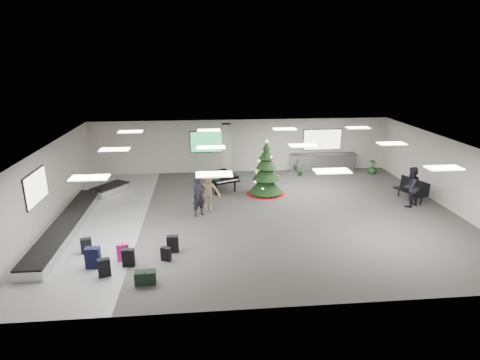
{
  "coord_description": "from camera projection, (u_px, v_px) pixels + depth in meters",
  "views": [
    {
      "loc": [
        -2.36,
        -16.68,
        6.93
      ],
      "look_at": [
        -0.66,
        1.0,
        1.33
      ],
      "focal_mm": 30.0,
      "sensor_mm": 36.0,
      "label": 1
    }
  ],
  "objects": [
    {
      "name": "suitcase_1",
      "position": [
        128.0,
        258.0,
        13.62
      ],
      "size": [
        0.41,
        0.22,
        0.65
      ],
      "rotation": [
        0.0,
        0.0,
        -0.01
      ],
      "color": "black",
      "rests_on": "ground"
    },
    {
      "name": "traveler_b",
      "position": [
        208.0,
        191.0,
        18.31
      ],
      "size": [
        1.21,
        0.71,
        1.86
      ],
      "primitive_type": "imported",
      "rotation": [
        0.0,
        0.0,
        -0.01
      ],
      "color": "#947C5B",
      "rests_on": "ground"
    },
    {
      "name": "traveler_a",
      "position": [
        199.0,
        196.0,
        17.73
      ],
      "size": [
        0.81,
        0.75,
        1.85
      ],
      "primitive_type": "imported",
      "rotation": [
        0.0,
        0.0,
        0.62
      ],
      "color": "black",
      "rests_on": "ground"
    },
    {
      "name": "service_counter",
      "position": [
        322.0,
        162.0,
        24.74
      ],
      "size": [
        4.05,
        0.65,
        1.08
      ],
      "color": "silver",
      "rests_on": "ground"
    },
    {
      "name": "green_duffel",
      "position": [
        145.0,
        277.0,
        12.6
      ],
      "size": [
        0.67,
        0.36,
        0.46
      ],
      "rotation": [
        0.0,
        0.0,
        0.05
      ],
      "color": "black",
      "rests_on": "ground"
    },
    {
      "name": "potted_plant_left",
      "position": [
        301.0,
        170.0,
        23.77
      ],
      "size": [
        0.5,
        0.49,
        0.71
      ],
      "primitive_type": "imported",
      "rotation": [
        0.0,
        0.0,
        0.69
      ],
      "color": "#15441C",
      "rests_on": "ground"
    },
    {
      "name": "christmas_tree",
      "position": [
        266.0,
        175.0,
        20.5
      ],
      "size": [
        2.04,
        2.04,
        2.91
      ],
      "color": "maroon",
      "rests_on": "ground"
    },
    {
      "name": "suitcase_0",
      "position": [
        104.0,
        268.0,
        13.0
      ],
      "size": [
        0.44,
        0.31,
        0.64
      ],
      "rotation": [
        0.0,
        0.0,
        0.26
      ],
      "color": "black",
      "rests_on": "ground"
    },
    {
      "name": "navy_suitcase",
      "position": [
        93.0,
        258.0,
        13.5
      ],
      "size": [
        0.49,
        0.3,
        0.76
      ],
      "rotation": [
        0.0,
        0.0,
        -0.04
      ],
      "color": "black",
      "rests_on": "ground"
    },
    {
      "name": "grand_piano",
      "position": [
        221.0,
        177.0,
        21.14
      ],
      "size": [
        1.95,
        2.19,
        1.03
      ],
      "rotation": [
        0.0,
        0.0,
        0.4
      ],
      "color": "black",
      "rests_on": "ground"
    },
    {
      "name": "bench",
      "position": [
        413.0,
        189.0,
        19.65
      ],
      "size": [
        1.15,
        1.8,
        1.08
      ],
      "rotation": [
        0.0,
        0.0,
        0.36
      ],
      "color": "black",
      "rests_on": "ground"
    },
    {
      "name": "potted_plant_right",
      "position": [
        373.0,
        167.0,
        24.13
      ],
      "size": [
        0.69,
        0.69,
        0.89
      ],
      "primitive_type": "imported",
      "rotation": [
        0.0,
        0.0,
        2.11
      ],
      "color": "#15441C",
      "rests_on": "ground"
    },
    {
      "name": "suitcase_3",
      "position": [
        173.0,
        244.0,
        14.6
      ],
      "size": [
        0.42,
        0.23,
        0.66
      ],
      "rotation": [
        0.0,
        0.0,
        0.0
      ],
      "color": "black",
      "rests_on": "ground"
    },
    {
      "name": "ground",
      "position": [
        257.0,
        214.0,
        18.14
      ],
      "size": [
        18.0,
        18.0,
        0.0
      ],
      "primitive_type": "plane",
      "color": "#3D3937",
      "rests_on": "ground"
    },
    {
      "name": "baggage_carousel",
      "position": [
        77.0,
        217.0,
        17.28
      ],
      "size": [
        2.28,
        9.71,
        0.43
      ],
      "color": "silver",
      "rests_on": "ground"
    },
    {
      "name": "pink_suitcase",
      "position": [
        123.0,
        252.0,
        14.01
      ],
      "size": [
        0.42,
        0.27,
        0.65
      ],
      "rotation": [
        0.0,
        0.0,
        0.1
      ],
      "color": "#E31D7A",
      "rests_on": "ground"
    },
    {
      "name": "traveler_bench",
      "position": [
        411.0,
        187.0,
        18.81
      ],
      "size": [
        1.18,
        1.09,
        1.94
      ],
      "primitive_type": "imported",
      "rotation": [
        0.0,
        0.0,
        3.63
      ],
      "color": "black",
      "rests_on": "ground"
    },
    {
      "name": "suitcase_7",
      "position": [
        166.0,
        254.0,
        14.01
      ],
      "size": [
        0.39,
        0.32,
        0.52
      ],
      "rotation": [
        0.0,
        0.0,
        -0.47
      ],
      "color": "black",
      "rests_on": "ground"
    },
    {
      "name": "suitcase_8",
      "position": [
        86.0,
        246.0,
        14.54
      ],
      "size": [
        0.43,
        0.33,
        0.58
      ],
      "rotation": [
        0.0,
        0.0,
        0.33
      ],
      "color": "black",
      "rests_on": "ground"
    },
    {
      "name": "room_envelope",
      "position": [
        247.0,
        161.0,
        18.04
      ],
      "size": [
        18.02,
        14.02,
        3.21
      ],
      "color": "#BCB5AC",
      "rests_on": "ground"
    }
  ]
}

